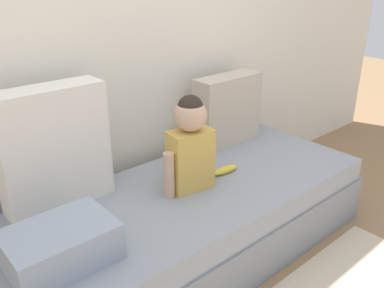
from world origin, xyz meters
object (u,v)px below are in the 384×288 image
object	(u,v)px
couch	(192,222)
toddler	(190,143)
banana	(225,170)
folded_blanket	(61,245)
throw_pillow_right	(227,110)
throw_pillow_left	(54,148)

from	to	relation	value
couch	toddler	world-z (taller)	toddler
banana	folded_blanket	bearing A→B (deg)	-173.66
throw_pillow_right	folded_blanket	distance (m)	1.39
folded_blanket	banana	bearing A→B (deg)	6.34
throw_pillow_left	banana	size ratio (longest dim) A/B	3.38
throw_pillow_left	banana	world-z (taller)	throw_pillow_left
couch	folded_blanket	world-z (taller)	folded_blanket
throw_pillow_left	throw_pillow_right	bearing A→B (deg)	0.00
throw_pillow_left	toddler	size ratio (longest dim) A/B	1.16
toddler	folded_blanket	world-z (taller)	toddler
banana	folded_blanket	size ratio (longest dim) A/B	0.42
throw_pillow_right	toddler	size ratio (longest dim) A/B	0.93
folded_blanket	throw_pillow_right	bearing A→B (deg)	17.59
throw_pillow_right	folded_blanket	bearing A→B (deg)	-162.41
throw_pillow_right	folded_blanket	world-z (taller)	throw_pillow_right
toddler	folded_blanket	bearing A→B (deg)	-171.27
throw_pillow_right	toddler	distance (m)	0.64
couch	throw_pillow_left	distance (m)	0.82
couch	throw_pillow_right	size ratio (longest dim) A/B	4.47
throw_pillow_left	throw_pillow_right	xyz separation A→B (m)	(1.13, 0.00, -0.07)
banana	folded_blanket	xyz separation A→B (m)	(-1.00, -0.11, 0.06)
banana	throw_pillow_left	bearing A→B (deg)	159.42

